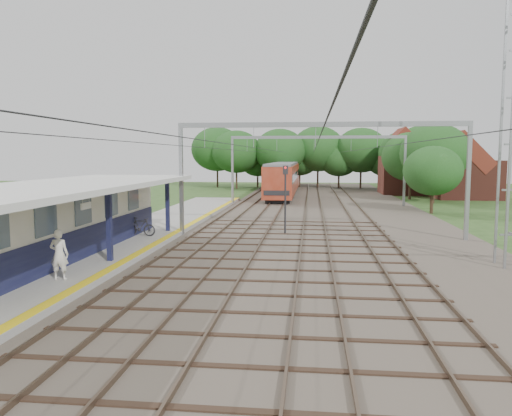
{
  "coord_description": "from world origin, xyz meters",
  "views": [
    {
      "loc": [
        3.0,
        -15.02,
        4.99
      ],
      "look_at": [
        -0.61,
        17.27,
        1.6
      ],
      "focal_mm": 35.0,
      "sensor_mm": 36.0,
      "label": 1
    }
  ],
  "objects_px": {
    "bicycle": "(140,227)",
    "signal_post": "(285,191)",
    "person": "(59,254)",
    "train": "(286,176)"
  },
  "relations": [
    {
      "from": "train",
      "to": "signal_post",
      "type": "distance_m",
      "value": 37.88
    },
    {
      "from": "person",
      "to": "train",
      "type": "bearing_deg",
      "value": -101.29
    },
    {
      "from": "person",
      "to": "bicycle",
      "type": "relative_size",
      "value": 1.05
    },
    {
      "from": "bicycle",
      "to": "signal_post",
      "type": "bearing_deg",
      "value": -63.97
    },
    {
      "from": "bicycle",
      "to": "signal_post",
      "type": "xyz_separation_m",
      "value": [
        8.24,
        3.62,
        1.88
      ]
    },
    {
      "from": "signal_post",
      "to": "bicycle",
      "type": "bearing_deg",
      "value": -172.36
    },
    {
      "from": "person",
      "to": "signal_post",
      "type": "bearing_deg",
      "value": -123.95
    },
    {
      "from": "bicycle",
      "to": "train",
      "type": "distance_m",
      "value": 41.96
    },
    {
      "from": "person",
      "to": "signal_post",
      "type": "distance_m",
      "value": 15.98
    },
    {
      "from": "bicycle",
      "to": "person",
      "type": "bearing_deg",
      "value": -174.97
    }
  ]
}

